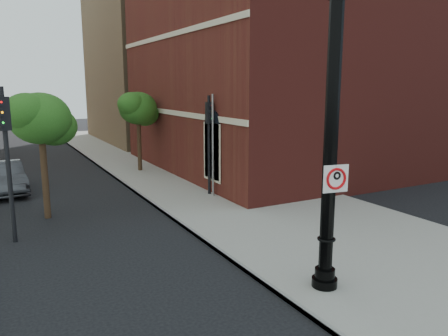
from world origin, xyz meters
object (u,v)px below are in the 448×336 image
no_parking_sign (336,178)px  traffic_signal_right (209,129)px  parked_car (5,178)px  lamppost (330,154)px  traffic_signal_left (6,139)px

no_parking_sign → traffic_signal_right: traffic_signal_right is taller
no_parking_sign → parked_car: 16.38m
lamppost → no_parking_sign: bearing=-79.2°
no_parking_sign → traffic_signal_left: (-6.48, 7.47, 0.47)m
no_parking_sign → traffic_signal_left: size_ratio=0.13×
parked_car → traffic_signal_right: 9.83m
lamppost → traffic_signal_left: lamppost is taller
no_parking_sign → parked_car: no_parking_sign is taller
lamppost → parked_car: 16.28m
parked_car → traffic_signal_right: (8.05, -5.15, 2.32)m
no_parking_sign → traffic_signal_right: 9.90m
lamppost → parked_car: (-6.41, 14.73, -2.66)m
no_parking_sign → lamppost: bearing=111.1°
lamppost → traffic_signal_left: bearing=131.5°
traffic_signal_left → traffic_signal_right: 8.41m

